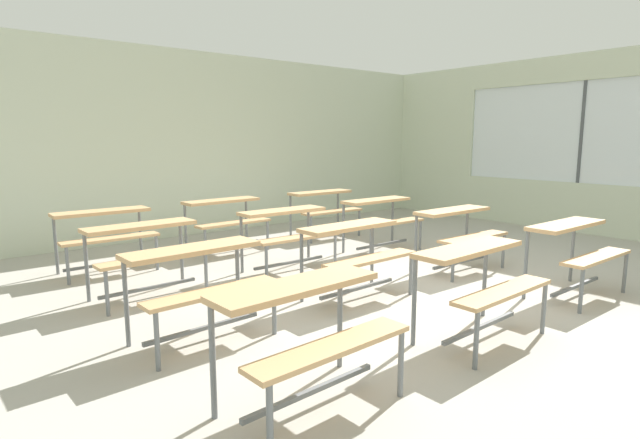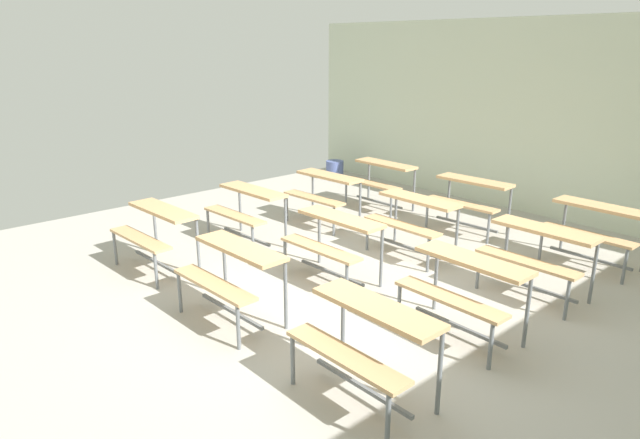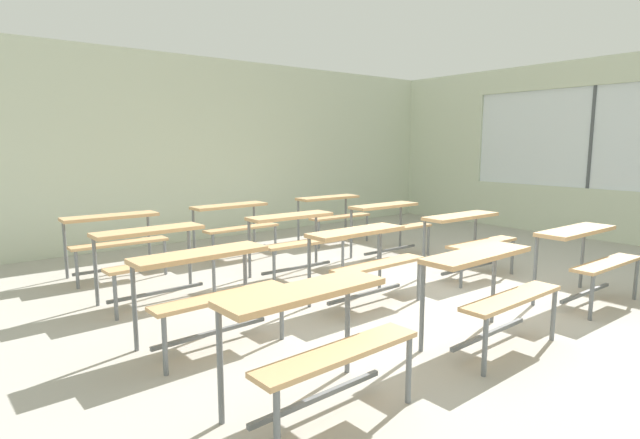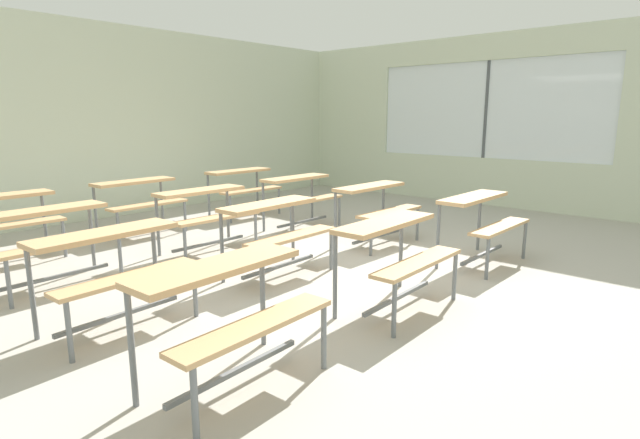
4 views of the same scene
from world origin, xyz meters
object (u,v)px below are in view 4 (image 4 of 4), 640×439
object	(u,v)px
desk_bench_r3c0	(2,212)
desk_bench_r3c2	(243,181)
desk_bench_r0c0	(230,296)
desk_bench_r1c2	(376,200)
desk_bench_r2c2	(301,190)
desk_bench_r2c0	(50,229)
desk_bench_r0c1	(396,244)
desk_bench_r3c1	(139,194)
desk_bench_r2c1	(206,205)
desk_bench_r1c1	(277,221)
desk_bench_r1c0	(113,256)
desk_bench_r0c2	(482,213)

from	to	relation	value
desk_bench_r3c0	desk_bench_r3c2	world-z (taller)	same
desk_bench_r0c0	desk_bench_r1c2	distance (m)	3.63
desk_bench_r0c0	desk_bench_r3c2	size ratio (longest dim) A/B	1.01
desk_bench_r2c2	desk_bench_r2c0	bearing A→B (deg)	179.99
desk_bench_r1c2	desk_bench_r2c0	xyz separation A→B (m)	(-3.36, 1.35, 0.00)
desk_bench_r0c1	desk_bench_r3c1	world-z (taller)	same
desk_bench_r0c0	desk_bench_r2c1	world-z (taller)	same
desk_bench_r1c1	desk_bench_r2c2	bearing A→B (deg)	35.91
desk_bench_r3c0	desk_bench_r3c2	distance (m)	3.44
desk_bench_r3c2	desk_bench_r0c0	bearing A→B (deg)	-129.62
desk_bench_r1c2	desk_bench_r2c1	size ratio (longest dim) A/B	1.00
desk_bench_r0c0	desk_bench_r1c2	world-z (taller)	same
desk_bench_r0c0	desk_bench_r1c1	xyz separation A→B (m)	(1.65, 1.34, 0.00)
desk_bench_r2c0	desk_bench_r1c0	bearing A→B (deg)	-94.88
desk_bench_r2c2	desk_bench_r3c0	bearing A→B (deg)	159.34
desk_bench_r1c0	desk_bench_r3c0	size ratio (longest dim) A/B	1.02
desk_bench_r1c2	desk_bench_r2c1	xyz separation A→B (m)	(-1.64, 1.30, 0.00)
desk_bench_r1c2	desk_bench_r3c2	world-z (taller)	same
desk_bench_r0c1	desk_bench_r3c0	bearing A→B (deg)	111.38
desk_bench_r0c0	desk_bench_r2c2	xyz separation A→B (m)	(3.39, 2.66, 0.00)
desk_bench_r3c1	desk_bench_r0c2	bearing A→B (deg)	-68.49
desk_bench_r3c2	desk_bench_r0c2	bearing A→B (deg)	-88.97
desk_bench_r0c0	desk_bench_r3c0	distance (m)	3.97
desk_bench_r3c0	desk_bench_r2c0	bearing A→B (deg)	-88.77
desk_bench_r2c0	desk_bench_r2c1	distance (m)	1.72
desk_bench_r2c1	desk_bench_r2c2	size ratio (longest dim) A/B	1.00
desk_bench_r1c2	desk_bench_r2c0	bearing A→B (deg)	159.25
desk_bench_r2c0	desk_bench_r3c1	xyz separation A→B (m)	(1.63, 1.33, 0.00)
desk_bench_r0c0	desk_bench_r2c1	xyz separation A→B (m)	(1.74, 2.64, 0.00)
desk_bench_r1c0	desk_bench_r1c1	bearing A→B (deg)	-2.25
desk_bench_r2c0	desk_bench_r3c2	size ratio (longest dim) A/B	1.01
desk_bench_r1c0	desk_bench_r1c2	world-z (taller)	same
desk_bench_r1c1	desk_bench_r1c0	bearing A→B (deg)	178.66
desk_bench_r0c2	desk_bench_r3c2	size ratio (longest dim) A/B	0.99
desk_bench_r0c1	desk_bench_r3c0	distance (m)	4.36
desk_bench_r1c0	desk_bench_r1c1	xyz separation A→B (m)	(1.69, -0.00, 0.00)
desk_bench_r0c0	desk_bench_r2c1	size ratio (longest dim) A/B	1.01
desk_bench_r0c0	desk_bench_r3c2	distance (m)	5.27
desk_bench_r1c0	desk_bench_r3c2	distance (m)	4.38
desk_bench_r1c0	desk_bench_r1c2	size ratio (longest dim) A/B	1.01
desk_bench_r0c0	desk_bench_r1c0	distance (m)	1.34
desk_bench_r0c0	desk_bench_r2c1	distance (m)	3.16
desk_bench_r1c2	desk_bench_r3c0	size ratio (longest dim) A/B	1.01
desk_bench_r1c0	desk_bench_r2c0	distance (m)	1.35
desk_bench_r3c0	desk_bench_r3c2	xyz separation A→B (m)	(3.44, 0.02, 0.00)
desk_bench_r2c2	desk_bench_r0c0	bearing A→B (deg)	-141.46
desk_bench_r0c0	desk_bench_r3c0	xyz separation A→B (m)	(-0.00, 3.97, 0.00)
desk_bench_r0c2	desk_bench_r2c1	distance (m)	3.15
desk_bench_r0c0	desk_bench_r1c1	bearing A→B (deg)	36.79
desk_bench_r1c0	desk_bench_r3c2	xyz separation A→B (m)	(3.48, 2.65, 0.00)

